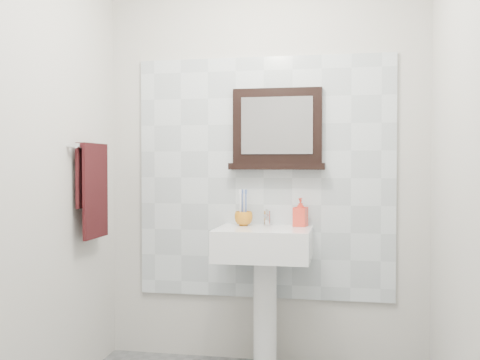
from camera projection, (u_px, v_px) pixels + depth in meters
name	position (u px, v px, depth m)	size (l,w,h in m)	color
back_wall	(264.00, 162.00, 3.51)	(2.00, 0.01, 2.50)	beige
front_wall	(135.00, 156.00, 1.34)	(2.00, 0.01, 2.50)	beige
left_wall	(18.00, 161.00, 2.61)	(0.01, 2.20, 2.50)	beige
right_wall	(473.00, 160.00, 2.24)	(0.01, 2.20, 2.50)	beige
splashback	(264.00, 178.00, 3.50)	(1.60, 0.02, 1.50)	silver
pedestal_sink	(264.00, 259.00, 3.29)	(0.55, 0.44, 0.96)	white
toothbrush_cup	(244.00, 219.00, 3.42)	(0.11, 0.11, 0.09)	orange
toothbrushes	(243.00, 205.00, 3.42)	(0.05, 0.04, 0.21)	white
soap_dispenser	(301.00, 212.00, 3.37)	(0.08, 0.08, 0.17)	red
framed_mirror	(277.00, 131.00, 3.45)	(0.59, 0.11, 0.50)	black
towel_bar	(91.00, 147.00, 3.25)	(0.07, 0.40, 0.03)	silver
hand_towel	(93.00, 183.00, 3.25)	(0.06, 0.30, 0.55)	black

